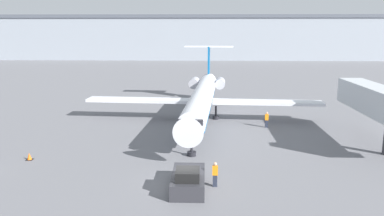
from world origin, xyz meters
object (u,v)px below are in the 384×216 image
Objects in this scene: worker_near_tug at (215,174)px; worker_by_wing at (267,119)px; pushback_tug at (188,180)px; jet_bridge at (377,101)px; traffic_cone_left at (29,157)px; airplane_main at (202,97)px.

worker_by_wing is (6.46, 16.99, -0.01)m from worker_near_tug.
jet_bridge is at bearing 31.53° from pushback_tug.
jet_bridge is (31.98, 5.26, 4.15)m from traffic_cone_left.
airplane_main reaches higher than jet_bridge.
jet_bridge reaches higher than worker_near_tug.
traffic_cone_left is (-16.13, 5.15, -0.68)m from worker_near_tug.
pushback_tug is 0.34× the size of jet_bridge.
pushback_tug is 15.29m from traffic_cone_left.
jet_bridge is (9.39, -6.57, 3.48)m from worker_by_wing.
worker_near_tug is at bearing -146.69° from jet_bridge.
airplane_main is at bearing 87.57° from pushback_tug.
traffic_cone_left is 32.67m from jet_bridge.
worker_by_wing is at bearing -23.05° from airplane_main.
jet_bridge reaches higher than worker_by_wing.
worker_near_tug is 1.01× the size of worker_by_wing.
jet_bridge is (17.77, 10.91, 3.78)m from pushback_tug.
traffic_cone_left is (-22.59, -11.84, -0.67)m from worker_by_wing.
worker_by_wing is (7.51, -3.19, -2.02)m from airplane_main.
traffic_cone_left is at bearing 158.33° from pushback_tug.
pushback_tug is 21.19m from jet_bridge.
airplane_main is 21.46m from traffic_cone_left.
worker_near_tug is (1.05, -20.18, -2.02)m from airplane_main.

